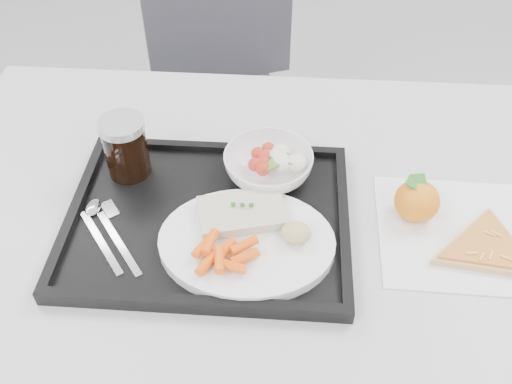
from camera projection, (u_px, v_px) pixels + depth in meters
table at (267, 236)px, 1.00m from camera, size 1.20×0.80×0.75m
chair at (217, 80)px, 1.60m from camera, size 0.54×0.55×0.93m
tray at (208, 220)px, 0.92m from camera, size 0.45×0.35×0.03m
dinner_plate at (247, 243)px, 0.87m from camera, size 0.27×0.27×0.02m
fish_fillet at (242, 213)px, 0.89m from camera, size 0.15×0.11×0.03m
bread_roll at (296, 233)px, 0.85m from camera, size 0.05×0.04×0.03m
salad_bowl at (268, 165)px, 0.97m from camera, size 0.15×0.15×0.05m
cola_glass at (125, 146)px, 0.96m from camera, size 0.08×0.08×0.11m
cutlery at (104, 228)px, 0.90m from camera, size 0.13×0.16×0.01m
napkin at (457, 233)px, 0.91m from camera, size 0.25×0.24×0.00m
tangerine at (417, 201)px, 0.92m from camera, size 0.09×0.09×0.07m
pizza_slice at (487, 248)px, 0.88m from camera, size 0.25×0.25×0.02m
carrot_pile at (223, 254)px, 0.83m from camera, size 0.10×0.08×0.02m
salad_contents at (276, 159)px, 0.97m from camera, size 0.10×0.08×0.03m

